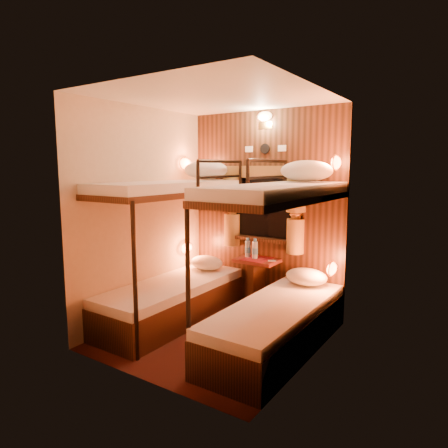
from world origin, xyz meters
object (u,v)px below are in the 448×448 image
Objects in this scene: bunk_right at (277,293)px; bottle_right at (255,250)px; bottle_left at (248,249)px; table at (257,278)px; bunk_left at (173,273)px.

bunk_right is 7.76× the size of bottle_right.
bunk_right reaches higher than bottle_right.
table is at bearing -8.25° from bottle_left.
bottle_right is (-0.03, -0.00, 0.34)m from table.
bottle_right reaches higher than bottle_left.
bottle_left is (0.51, 0.80, 0.19)m from bunk_left.
table is at bearing 50.33° from bunk_left.
bunk_left is 2.90× the size of table.
bunk_right is 7.98× the size of bottle_left.
bunk_left reaches higher than table.
bunk_right is 1.02m from table.
bottle_left is at bearing 134.53° from bunk_right.
bunk_left reaches higher than bottle_left.
bunk_left is 1.30m from bunk_right.
bottle_left is (-0.79, 0.80, 0.19)m from bunk_right.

